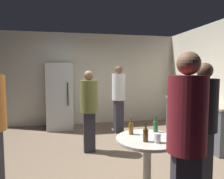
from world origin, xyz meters
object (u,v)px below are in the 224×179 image
at_px(person_in_olive_shirt, 89,105).
at_px(kettle, 197,98).
at_px(beer_bottle_amber, 131,128).
at_px(beer_bottle_brown, 146,135).
at_px(person_in_white_shirt, 119,94).
at_px(beer_bottle_green, 156,126).
at_px(wine_bottle_on_counter, 203,97).
at_px(person_in_black_shirt, 203,118).
at_px(refrigerator, 60,96).
at_px(person_in_maroon_shirt, 186,134).
at_px(foreground_table, 147,146).
at_px(plastic_cup_white, 157,138).

bearing_deg(person_in_olive_shirt, kettle, 95.98).
distance_m(beer_bottle_amber, beer_bottle_brown, 0.32).
xyz_separation_m(beer_bottle_amber, person_in_white_shirt, (0.43, 2.51, 0.19)).
bearing_deg(beer_bottle_green, wine_bottle_on_counter, 38.95).
distance_m(wine_bottle_on_counter, person_in_black_shirt, 2.10).
bearing_deg(beer_bottle_green, person_in_white_shirt, 88.41).
bearing_deg(refrigerator, person_in_maroon_shirt, -73.23).
height_order(foreground_table, beer_bottle_green, beer_bottle_green).
bearing_deg(person_in_maroon_shirt, person_in_white_shirt, 8.14).
xyz_separation_m(wine_bottle_on_counter, person_in_maroon_shirt, (-1.85, -2.37, -0.00)).
xyz_separation_m(kettle, wine_bottle_on_counter, (-0.03, -0.26, 0.05)).
bearing_deg(person_in_black_shirt, beer_bottle_green, -37.08).
bearing_deg(person_in_maroon_shirt, person_in_black_shirt, -32.20).
distance_m(kettle, person_in_white_shirt, 1.86).
xyz_separation_m(beer_bottle_amber, plastic_cup_white, (0.21, -0.37, -0.03)).
relative_size(person_in_white_shirt, person_in_black_shirt, 1.03).
relative_size(person_in_olive_shirt, person_in_maroon_shirt, 0.92).
distance_m(foreground_table, beer_bottle_green, 0.36).
bearing_deg(person_in_black_shirt, person_in_olive_shirt, -54.16).
relative_size(refrigerator, foreground_table, 2.25).
bearing_deg(wine_bottle_on_counter, beer_bottle_amber, -145.70).
bearing_deg(beer_bottle_brown, person_in_maroon_shirt, -79.16).
xyz_separation_m(foreground_table, person_in_maroon_shirt, (0.05, -0.77, 0.39)).
bearing_deg(foreground_table, beer_bottle_amber, 129.04).
bearing_deg(person_in_maroon_shirt, person_in_olive_shirt, 26.97).
bearing_deg(person_in_white_shirt, person_in_maroon_shirt, -13.81).
bearing_deg(person_in_maroon_shirt, kettle, -23.72).
height_order(foreground_table, plastic_cup_white, plastic_cup_white).
bearing_deg(plastic_cup_white, beer_bottle_green, 68.95).
relative_size(kettle, person_in_white_shirt, 0.14).
relative_size(beer_bottle_brown, plastic_cup_white, 2.09).
relative_size(beer_bottle_green, person_in_maroon_shirt, 0.13).
xyz_separation_m(kettle, beer_bottle_brown, (-2.00, -1.97, -0.15)).
bearing_deg(beer_bottle_green, person_in_black_shirt, -36.13).
relative_size(kettle, wine_bottle_on_counter, 0.79).
height_order(person_in_olive_shirt, person_in_black_shirt, person_in_black_shirt).
relative_size(plastic_cup_white, person_in_olive_shirt, 0.07).
bearing_deg(foreground_table, beer_bottle_green, 47.86).
distance_m(kettle, plastic_cup_white, 2.78).
xyz_separation_m(refrigerator, kettle, (3.14, -1.56, 0.07)).
bearing_deg(refrigerator, person_in_white_shirt, -25.58).
distance_m(beer_bottle_brown, plastic_cup_white, 0.14).
bearing_deg(plastic_cup_white, person_in_maroon_shirt, -89.68).
xyz_separation_m(beer_bottle_green, person_in_white_shirt, (0.07, 2.47, 0.19)).
bearing_deg(person_in_maroon_shirt, beer_bottle_green, 3.07).
bearing_deg(person_in_olive_shirt, beer_bottle_amber, 16.89).
height_order(foreground_table, person_in_black_shirt, person_in_black_shirt).
distance_m(plastic_cup_white, person_in_black_shirt, 0.67).
bearing_deg(person_in_white_shirt, beer_bottle_amber, -19.94).
relative_size(foreground_table, person_in_white_shirt, 0.47).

